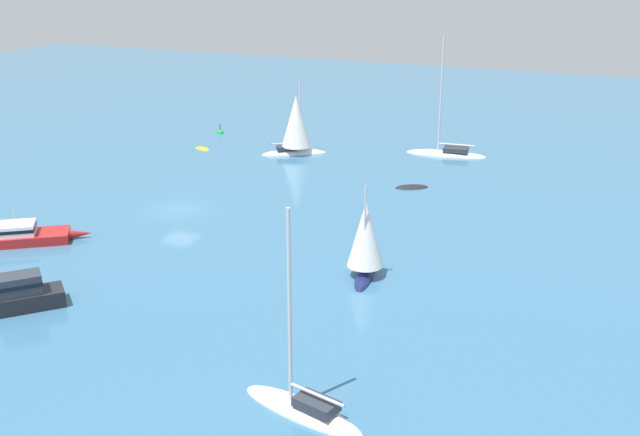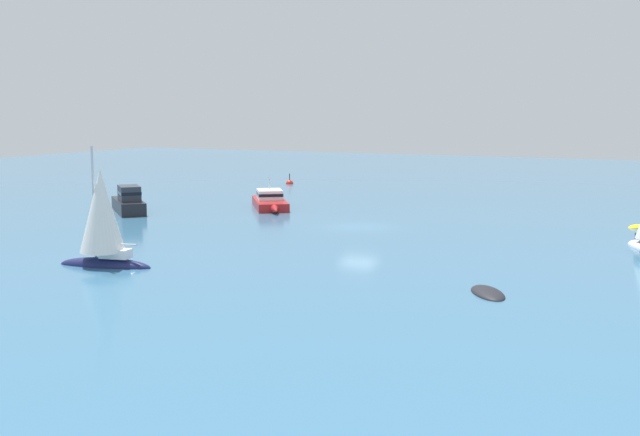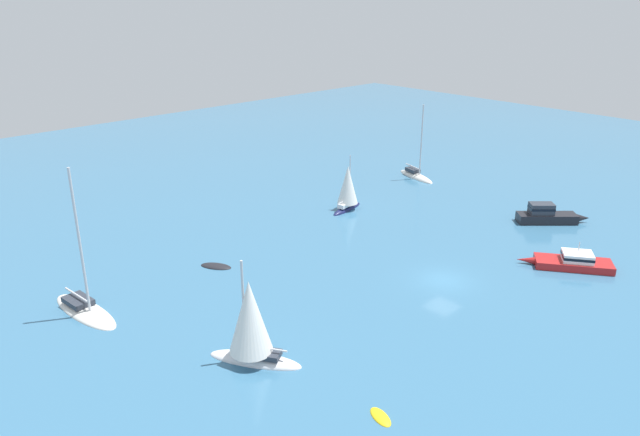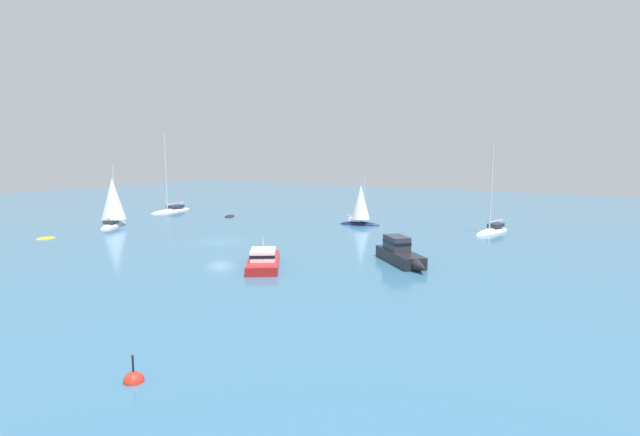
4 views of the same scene
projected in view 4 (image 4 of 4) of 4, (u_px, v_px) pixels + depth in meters
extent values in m
plane|color=teal|center=(220.00, 242.00, 49.92)|extent=(160.00, 160.00, 0.00)
cube|color=#B21E1E|center=(263.00, 263.00, 39.22)|extent=(5.65, 6.65, 0.67)
cone|color=#B21E1E|center=(266.00, 253.00, 43.17)|extent=(1.48, 1.71, 0.67)
cube|color=white|center=(263.00, 254.00, 38.89)|extent=(3.00, 3.15, 0.78)
cube|color=black|center=(263.00, 254.00, 38.88)|extent=(3.05, 3.20, 0.24)
cylinder|color=silver|center=(263.00, 243.00, 38.77)|extent=(0.08, 0.08, 0.99)
ellipsoid|color=yellow|center=(46.00, 239.00, 52.04)|extent=(1.42, 2.05, 0.35)
ellipsoid|color=white|center=(114.00, 226.00, 60.90)|extent=(4.78, 6.29, 0.96)
cube|color=#2D333D|center=(111.00, 221.00, 60.05)|extent=(2.00, 2.24, 0.36)
cylinder|color=silver|center=(114.00, 194.00, 61.02)|extent=(0.16, 0.16, 6.71)
cylinder|color=silver|center=(110.00, 218.00, 59.97)|extent=(1.63, 2.50, 0.13)
cone|color=white|center=(113.00, 199.00, 60.70)|extent=(3.95, 3.95, 5.03)
cube|color=black|center=(400.00, 257.00, 40.64)|extent=(5.66, 5.45, 0.96)
cone|color=black|center=(421.00, 267.00, 37.08)|extent=(1.76, 1.73, 0.96)
cube|color=#2D333D|center=(397.00, 243.00, 41.15)|extent=(2.77, 2.72, 1.14)
cube|color=black|center=(397.00, 242.00, 41.14)|extent=(2.82, 2.78, 0.24)
ellipsoid|color=#191E4C|center=(360.00, 225.00, 61.56)|extent=(5.15, 2.08, 0.89)
cube|color=white|center=(355.00, 219.00, 61.67)|extent=(1.63, 1.06, 0.47)
cylinder|color=silver|center=(364.00, 199.00, 60.95)|extent=(0.12, 0.12, 5.63)
cylinder|color=silver|center=(355.00, 215.00, 61.62)|extent=(2.24, 0.54, 0.10)
cone|color=white|center=(361.00, 202.00, 61.14)|extent=(2.67, 2.67, 4.23)
cylinder|color=white|center=(359.00, 217.00, 61.13)|extent=(0.32, 0.32, 1.08)
sphere|color=tan|center=(359.00, 212.00, 61.05)|extent=(0.24, 0.24, 0.24)
cylinder|color=#19994C|center=(357.00, 217.00, 61.35)|extent=(0.32, 0.32, 1.09)
sphere|color=#CA6D66|center=(357.00, 212.00, 61.26)|extent=(0.24, 0.24, 0.24)
ellipsoid|color=silver|center=(492.00, 233.00, 55.66)|extent=(3.19, 6.74, 1.07)
cube|color=#2D333D|center=(496.00, 225.00, 56.10)|extent=(1.56, 2.18, 0.45)
cylinder|color=silver|center=(491.00, 188.00, 54.55)|extent=(0.18, 0.18, 9.01)
cylinder|color=silver|center=(496.00, 221.00, 56.06)|extent=(0.89, 2.89, 0.14)
ellipsoid|color=silver|center=(171.00, 211.00, 75.51)|extent=(2.97, 8.02, 0.83)
cube|color=#2D333D|center=(175.00, 207.00, 76.27)|extent=(1.78, 2.49, 0.42)
cylinder|color=silver|center=(166.00, 172.00, 74.02)|extent=(0.20, 0.20, 11.11)
cylinder|color=silver|center=(175.00, 204.00, 76.24)|extent=(0.49, 3.53, 0.16)
ellipsoid|color=black|center=(230.00, 217.00, 69.34)|extent=(2.55, 3.10, 0.48)
sphere|color=red|center=(134.00, 382.00, 19.73)|extent=(0.82, 0.82, 0.82)
cylinder|color=black|center=(133.00, 364.00, 19.64)|extent=(0.08, 0.08, 0.68)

